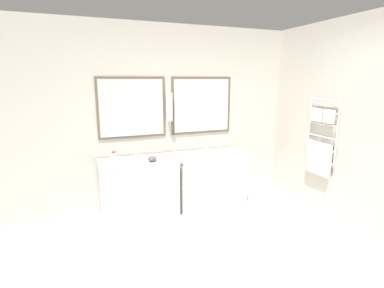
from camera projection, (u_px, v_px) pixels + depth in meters
wall_back at (178, 116)px, 4.42m from camera, size 5.09×0.17×2.60m
wall_right at (338, 122)px, 3.90m from camera, size 0.13×4.42×2.60m
vanity_left at (140, 188)px, 4.04m from camera, size 1.03×0.61×0.78m
vanity_right at (210, 179)px, 4.42m from camera, size 1.03×0.61×0.78m
faucet_left at (136, 151)px, 4.09m from camera, size 0.17×0.12×0.19m
faucet_right at (206, 145)px, 4.47m from camera, size 0.17×0.12×0.19m
toiletry_bottle at (114, 158)px, 3.78m from camera, size 0.07×0.07×0.17m
amenity_bowl at (152, 159)px, 3.93m from camera, size 0.12×0.12×0.07m
soap_dish at (193, 156)px, 4.16m from camera, size 0.10×0.07×0.04m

